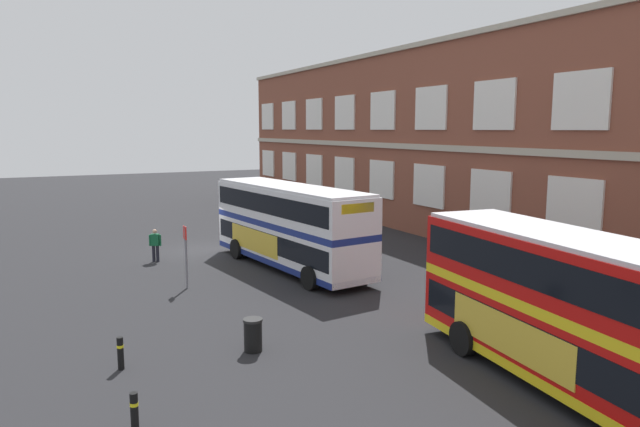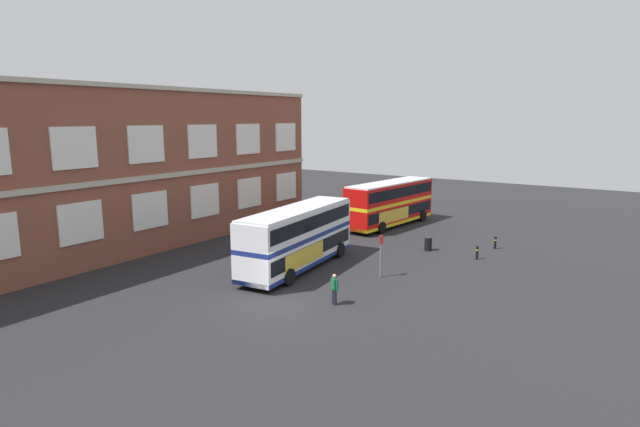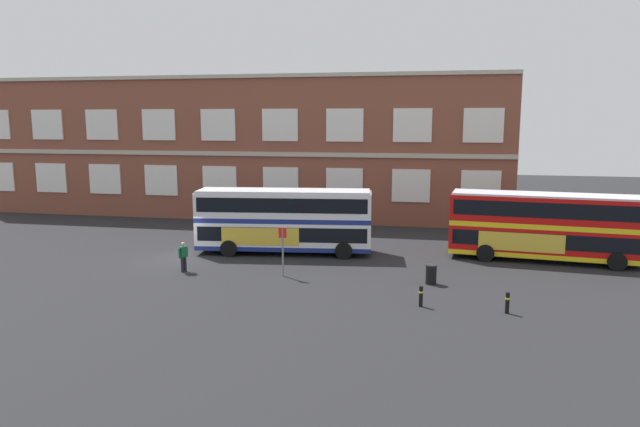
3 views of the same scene
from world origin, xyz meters
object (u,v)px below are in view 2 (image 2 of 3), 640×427
at_px(double_decker_middle, 390,203).
at_px(safety_bollard_east, 477,253).
at_px(double_decker_near, 298,237).
at_px(waiting_passenger, 334,288).
at_px(bus_stand_flag, 381,252).
at_px(station_litter_bin, 428,244).
at_px(safety_bollard_west, 495,242).

distance_m(double_decker_middle, safety_bollard_east, 12.55).
bearing_deg(double_decker_near, waiting_passenger, -127.69).
relative_size(double_decker_middle, bus_stand_flag, 4.15).
height_order(double_decker_near, double_decker_middle, same).
distance_m(station_litter_bin, safety_bollard_east, 3.85).
relative_size(station_litter_bin, safety_bollard_west, 1.08).
height_order(double_decker_middle, safety_bollard_west, double_decker_middle).
bearing_deg(double_decker_near, station_litter_bin, -29.91).
xyz_separation_m(bus_stand_flag, safety_bollard_east, (7.50, -3.75, -1.14)).
bearing_deg(safety_bollard_east, double_decker_near, 134.03).
relative_size(waiting_passenger, bus_stand_flag, 0.63).
height_order(bus_stand_flag, safety_bollard_east, bus_stand_flag).
distance_m(bus_stand_flag, station_litter_bin, 8.00).
xyz_separation_m(double_decker_near, safety_bollard_west, (12.61, -9.38, -1.66)).
bearing_deg(double_decker_near, bus_stand_flag, -75.93).
bearing_deg(waiting_passenger, station_litter_bin, 1.16).
bearing_deg(double_decker_near, double_decker_middle, 4.07).
relative_size(bus_stand_flag, safety_bollard_east, 2.84).
distance_m(waiting_passenger, safety_bollard_west, 17.36).
bearing_deg(safety_bollard_east, station_litter_bin, 83.78).
relative_size(waiting_passenger, safety_bollard_west, 1.79).
bearing_deg(waiting_passenger, bus_stand_flag, 1.98).
height_order(station_litter_bin, safety_bollard_east, station_litter_bin).
relative_size(bus_stand_flag, station_litter_bin, 2.62).
xyz_separation_m(double_decker_near, station_litter_bin, (9.28, -5.34, -1.63)).
bearing_deg(bus_stand_flag, safety_bollard_east, -26.56).
bearing_deg(double_decker_middle, safety_bollard_east, -124.19).
distance_m(double_decker_near, safety_bollard_east, 12.85).
distance_m(double_decker_near, double_decker_middle, 15.89).
bearing_deg(waiting_passenger, double_decker_near, 52.31).
bearing_deg(safety_bollard_west, safety_bollard_east, 176.63).
relative_size(safety_bollard_west, safety_bollard_east, 1.00).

